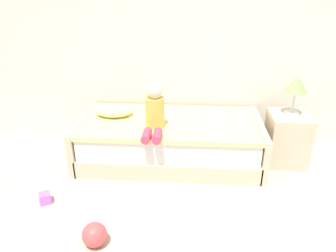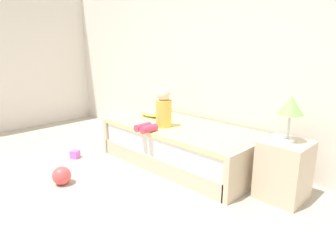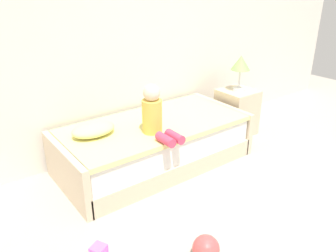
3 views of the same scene
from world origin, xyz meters
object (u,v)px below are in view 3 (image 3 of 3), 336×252
object	(u,v)px
toy_ball	(206,249)
toy_block	(99,252)
child_figure	(155,115)
table_lamp	(241,65)
pillow	(93,129)
bed	(155,144)
nightstand	(237,112)

from	to	relation	value
toy_ball	toy_block	xyz separation A→B (m)	(-0.63, 0.50, -0.05)
child_figure	toy_block	world-z (taller)	child_figure
table_lamp	toy_ball	world-z (taller)	table_lamp
child_figure	pillow	distance (m)	0.63
child_figure	bed	bearing A→B (deg)	57.35
bed	toy_ball	world-z (taller)	bed
bed	pillow	xyz separation A→B (m)	(-0.66, 0.10, 0.32)
child_figure	toy_block	bearing A→B (deg)	-145.61
bed	child_figure	xyz separation A→B (m)	(-0.15, -0.23, 0.46)
bed	nightstand	bearing A→B (deg)	1.34
bed	toy_ball	size ratio (longest dim) A/B	10.28
nightstand	child_figure	xyz separation A→B (m)	(-1.50, -0.26, 0.40)
nightstand	toy_block	xyz separation A→B (m)	(-2.50, -0.94, -0.25)
bed	pillow	bearing A→B (deg)	171.39
nightstand	pillow	size ratio (longest dim) A/B	1.36
table_lamp	toy_block	size ratio (longest dim) A/B	4.29
child_figure	toy_block	xyz separation A→B (m)	(-1.00, -0.68, -0.65)
bed	pillow	distance (m)	0.74
toy_ball	nightstand	bearing A→B (deg)	37.67
table_lamp	bed	bearing A→B (deg)	-178.66
nightstand	child_figure	size ratio (longest dim) A/B	1.18
toy_block	toy_ball	bearing A→B (deg)	-38.20
table_lamp	pillow	size ratio (longest dim) A/B	1.02
nightstand	table_lamp	size ratio (longest dim) A/B	1.33
child_figure	toy_ball	world-z (taller)	child_figure
table_lamp	nightstand	bearing A→B (deg)	0.00
pillow	toy_ball	world-z (taller)	pillow
nightstand	table_lamp	bearing A→B (deg)	0.00
bed	table_lamp	distance (m)	1.52
table_lamp	child_figure	size ratio (longest dim) A/B	0.88
pillow	child_figure	bearing A→B (deg)	-32.58
bed	child_figure	world-z (taller)	child_figure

